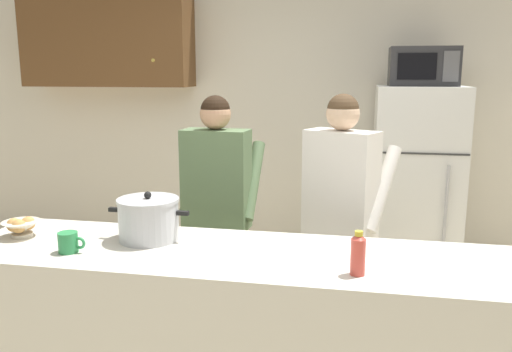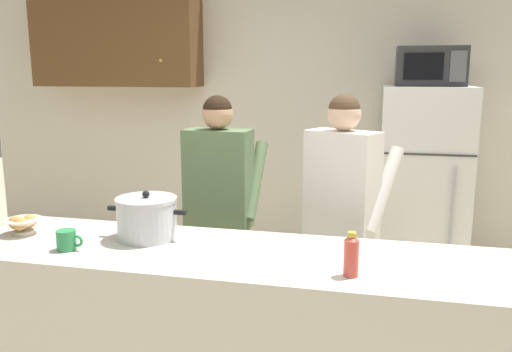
# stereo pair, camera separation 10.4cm
# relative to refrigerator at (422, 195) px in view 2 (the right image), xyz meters

# --- Properties ---
(back_wall_unit) EXTENTS (6.00, 0.48, 2.60)m
(back_wall_unit) POSITION_rel_refrigerator_xyz_m (-1.25, 0.41, 0.59)
(back_wall_unit) COLOR silver
(back_wall_unit) RESTS_ON ground
(kitchen_island) EXTENTS (2.59, 0.68, 0.92)m
(kitchen_island) POSITION_rel_refrigerator_xyz_m (-0.99, -1.85, -0.36)
(kitchen_island) COLOR silver
(kitchen_island) RESTS_ON ground
(refrigerator) EXTENTS (0.64, 0.68, 1.63)m
(refrigerator) POSITION_rel_refrigerator_xyz_m (0.00, 0.00, 0.00)
(refrigerator) COLOR white
(refrigerator) RESTS_ON ground
(microwave) EXTENTS (0.48, 0.37, 0.28)m
(microwave) POSITION_rel_refrigerator_xyz_m (0.00, -0.02, 0.96)
(microwave) COLOR #2D2D30
(microwave) RESTS_ON refrigerator
(person_near_pot) EXTENTS (0.51, 0.43, 1.60)m
(person_near_pot) POSITION_rel_refrigerator_xyz_m (-1.29, -1.02, 0.18)
(person_near_pot) COLOR black
(person_near_pot) RESTS_ON ground
(person_by_sink) EXTENTS (0.60, 0.56, 1.62)m
(person_by_sink) POSITION_rel_refrigerator_xyz_m (-0.53, -1.07, 0.19)
(person_by_sink) COLOR black
(person_by_sink) RESTS_ON ground
(cooking_pot) EXTENTS (0.41, 0.30, 0.24)m
(cooking_pot) POSITION_rel_refrigerator_xyz_m (-1.44, -1.75, 0.21)
(cooking_pot) COLOR silver
(cooking_pot) RESTS_ON kitchen_island
(coffee_mug) EXTENTS (0.13, 0.09, 0.10)m
(coffee_mug) POSITION_rel_refrigerator_xyz_m (-1.73, -2.00, 0.15)
(coffee_mug) COLOR #2D8C4C
(coffee_mug) RESTS_ON kitchen_island
(bread_bowl) EXTENTS (0.19, 0.19, 0.10)m
(bread_bowl) POSITION_rel_refrigerator_xyz_m (-2.09, -1.83, 0.16)
(bread_bowl) COLOR beige
(bread_bowl) RESTS_ON kitchen_island
(bottle_near_edge) EXTENTS (0.06, 0.06, 0.19)m
(bottle_near_edge) POSITION_rel_refrigerator_xyz_m (-0.43, -2.02, 0.19)
(bottle_near_edge) COLOR #D84C3F
(bottle_near_edge) RESTS_ON kitchen_island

